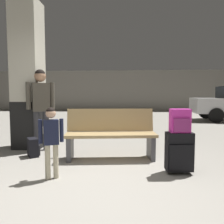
% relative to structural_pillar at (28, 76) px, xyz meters
% --- Properties ---
extents(ground_plane, '(18.00, 18.00, 0.10)m').
position_rel_structural_pillar_xyz_m(ground_plane, '(1.72, 1.86, -1.58)').
color(ground_plane, gray).
extents(garage_back_wall, '(18.00, 0.12, 2.80)m').
position_rel_structural_pillar_xyz_m(garage_back_wall, '(1.72, 10.72, -0.13)').
color(garage_back_wall, gray).
rests_on(garage_back_wall, ground_plane).
extents(structural_pillar, '(0.57, 0.57, 3.09)m').
position_rel_structural_pillar_xyz_m(structural_pillar, '(0.00, 0.00, 0.00)').
color(structural_pillar, black).
rests_on(structural_pillar, ground_plane).
extents(bench, '(1.65, 0.70, 0.89)m').
position_rel_structural_pillar_xyz_m(bench, '(1.82, -0.69, -1.09)').
color(bench, tan).
rests_on(bench, ground_plane).
extents(suitcase, '(0.40, 0.26, 0.60)m').
position_rel_structural_pillar_xyz_m(suitcase, '(2.88, -1.40, -1.21)').
color(suitcase, black).
rests_on(suitcase, ground_plane).
extents(backpack_bright, '(0.29, 0.21, 0.34)m').
position_rel_structural_pillar_xyz_m(backpack_bright, '(2.88, -1.40, -0.76)').
color(backpack_bright, '#D833A5').
rests_on(backpack_bright, suitcase).
extents(child, '(0.31, 0.19, 0.98)m').
position_rel_structural_pillar_xyz_m(child, '(1.09, -1.73, -0.93)').
color(child, beige).
rests_on(child, ground_plane).
extents(adult, '(0.50, 0.34, 1.66)m').
position_rel_structural_pillar_xyz_m(adult, '(0.36, -0.24, -0.51)').
color(adult, '#38383D').
rests_on(adult, ground_plane).
extents(backpack_dark_floor, '(0.30, 0.32, 0.34)m').
position_rel_structural_pillar_xyz_m(backpack_dark_floor, '(0.37, -0.69, -1.37)').
color(backpack_dark_floor, black).
rests_on(backpack_dark_floor, ground_plane).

